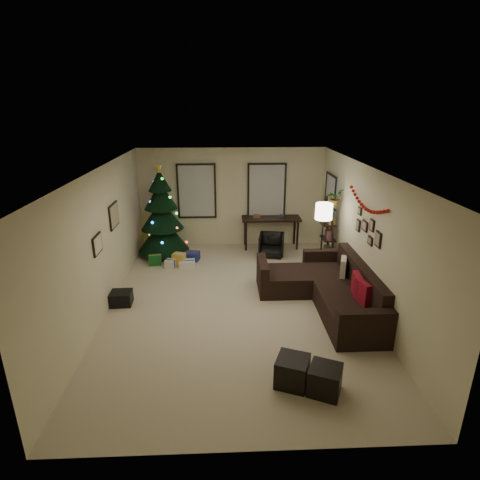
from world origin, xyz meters
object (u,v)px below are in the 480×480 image
sofa (327,290)px  bookshelf (329,234)px  christmas_tree (162,218)px  desk (271,221)px  desk_chair (271,245)px

sofa → bookshelf: size_ratio=1.70×
christmas_tree → sofa: christmas_tree is taller
bookshelf → desk: bearing=131.9°
desk_chair → christmas_tree: bearing=-174.2°
christmas_tree → desk: 2.93m
sofa → desk: bearing=103.1°
christmas_tree → sofa: bearing=-37.7°
desk → bookshelf: (1.23, -1.38, 0.07)m
desk_chair → bookshelf: (1.29, -0.73, 0.53)m
bookshelf → christmas_tree: bearing=167.2°
sofa → desk: 3.37m
desk → desk_chair: size_ratio=2.65×
christmas_tree → sofa: 4.65m
christmas_tree → bookshelf: bearing=-12.8°
christmas_tree → desk_chair: 2.92m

